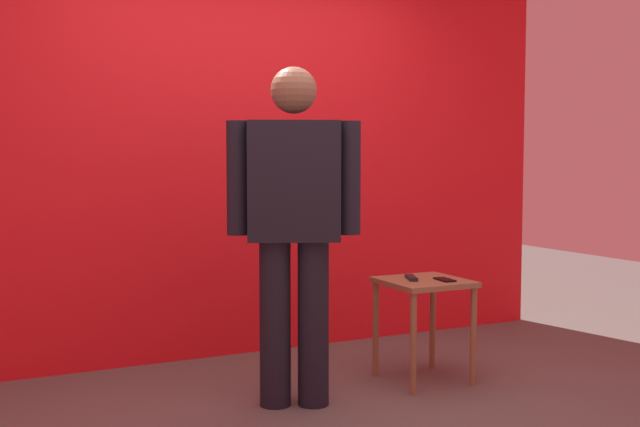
% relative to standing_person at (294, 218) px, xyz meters
% --- Properties ---
extents(back_wall_red, '(4.69, 0.12, 2.77)m').
position_rel_standing_person_xyz_m(back_wall_red, '(0.10, 1.16, 0.41)').
color(back_wall_red, red).
rests_on(back_wall_red, ground_plane).
extents(standing_person, '(0.67, 0.40, 1.73)m').
position_rel_standing_person_xyz_m(standing_person, '(0.00, 0.00, 0.00)').
color(standing_person, black).
rests_on(standing_person, ground_plane).
extents(side_table, '(0.46, 0.46, 0.59)m').
position_rel_standing_person_xyz_m(side_table, '(0.84, 0.07, -0.49)').
color(side_table, olive).
rests_on(side_table, ground_plane).
extents(cell_phone, '(0.08, 0.15, 0.01)m').
position_rel_standing_person_xyz_m(cell_phone, '(0.92, -0.01, -0.38)').
color(cell_phone, black).
rests_on(cell_phone, side_table).
extents(tv_remote, '(0.10, 0.17, 0.02)m').
position_rel_standing_person_xyz_m(tv_remote, '(0.78, 0.10, -0.37)').
color(tv_remote, black).
rests_on(tv_remote, side_table).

